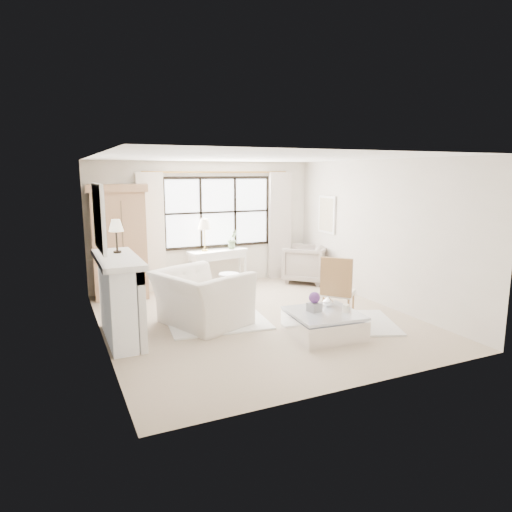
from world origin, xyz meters
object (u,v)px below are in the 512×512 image
Objects in this scene: armoire at (121,241)px; coffee_table at (324,324)px; club_armchair at (201,298)px; console_table at (218,268)px.

armoire reaches higher than coffee_table.
armoire is 1.63× the size of club_armchair.
club_armchair reaches higher than coffee_table.
coffee_table is at bearing -150.64° from club_armchair.
console_table reaches higher than coffee_table.
armoire is at bearing 129.49° from coffee_table.
console_table is 2.61m from club_armchair.
armoire is 2.18m from console_table.
club_armchair is at bearing -58.16° from armoire.
coffee_table is (2.45, -3.53, -0.96)m from armoire.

